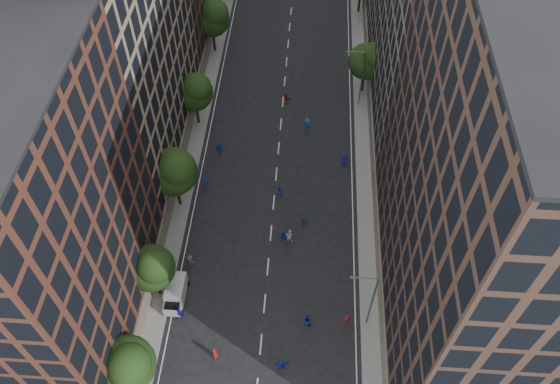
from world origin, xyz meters
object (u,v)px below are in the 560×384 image
Objects in this scene: streetlamp_far at (361,76)px; cargo_van at (175,293)px; skater_2 at (306,321)px; streetlamp_near at (370,299)px.

streetlamp_far reaches higher than cargo_van.
cargo_van is at bearing -2.07° from skater_2.
skater_2 is at bearing -8.28° from cargo_van.
streetlamp_far is at bearing 90.00° from streetlamp_near.
skater_2 is (13.74, -2.09, -0.24)m from cargo_van.
streetlamp_far is 37.38m from cargo_van.
streetlamp_far is (0.00, 33.00, 0.00)m from streetlamp_near.
skater_2 is at bearing -100.00° from streetlamp_far.
streetlamp_near is 2.12× the size of cargo_van.
streetlamp_near is at bearing -90.00° from streetlamp_far.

